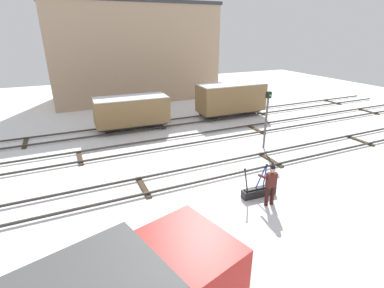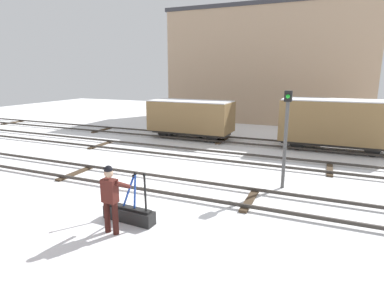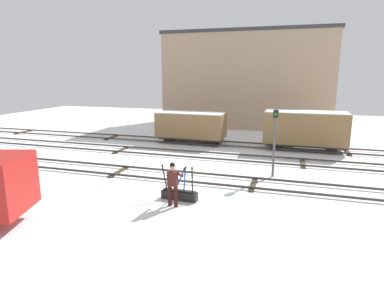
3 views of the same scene
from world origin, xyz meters
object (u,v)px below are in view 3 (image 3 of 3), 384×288
Objects in this scene: signal_post at (275,136)px; switch_lever_frame at (180,194)px; rail_worker at (173,182)px; freight_car_mid_siding at (305,128)px; freight_car_back_track at (191,125)px.

switch_lever_frame is at bearing -129.51° from signal_post.
signal_post reaches higher than rail_worker.
signal_post is (3.56, 4.97, 1.10)m from rail_worker.
freight_car_mid_siding is at bearing 69.06° from rail_worker.
signal_post reaches higher than freight_car_back_track.
signal_post is at bearing -103.68° from freight_car_mid_siding.
freight_car_mid_siding is (5.23, 10.89, 1.25)m from switch_lever_frame.
rail_worker is 11.92m from freight_car_back_track.
switch_lever_frame is 11.30m from freight_car_back_track.
rail_worker is at bearing -113.65° from freight_car_mid_siding.
rail_worker is (-0.03, -0.69, 0.76)m from switch_lever_frame.
freight_car_back_track is (-2.78, 11.58, 0.34)m from rail_worker.
freight_car_mid_siding is at bearing 1.71° from freight_car_back_track.
switch_lever_frame is 1.03m from rail_worker.
freight_car_back_track reaches higher than switch_lever_frame.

